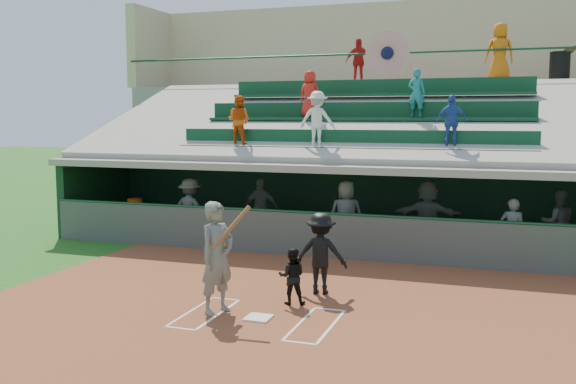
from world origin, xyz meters
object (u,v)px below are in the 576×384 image
(home_plate, at_px, (259,318))
(trash_bin, at_px, (560,67))
(batter_at_plate, at_px, (217,257))
(white_table, at_px, (136,224))
(water_cooler, at_px, (135,206))
(catcher, at_px, (292,276))

(home_plate, xyz_separation_m, trash_bin, (5.46, 12.74, 5.04))
(batter_at_plate, height_order, white_table, batter_at_plate)
(batter_at_plate, relative_size, water_cooler, 4.75)
(catcher, relative_size, trash_bin, 1.11)
(home_plate, relative_size, batter_at_plate, 0.22)
(home_plate, bearing_deg, water_cooler, 136.02)
(home_plate, bearing_deg, white_table, 135.75)
(white_table, xyz_separation_m, trash_bin, (11.65, 6.71, 4.70))
(water_cooler, bearing_deg, batter_at_plate, -47.55)
(home_plate, xyz_separation_m, catcher, (0.27, 1.01, 0.51))
(home_plate, distance_m, white_table, 8.65)
(water_cooler, bearing_deg, catcher, -37.54)
(white_table, bearing_deg, home_plate, -20.85)
(catcher, xyz_separation_m, water_cooler, (-6.46, 4.96, 0.36))
(water_cooler, distance_m, trash_bin, 14.10)
(batter_at_plate, distance_m, water_cooler, 7.96)
(home_plate, distance_m, trash_bin, 14.75)
(white_table, relative_size, water_cooler, 1.80)
(home_plate, distance_m, batter_at_plate, 1.28)
(batter_at_plate, bearing_deg, water_cooler, 132.45)
(catcher, distance_m, water_cooler, 8.15)
(white_table, bearing_deg, trash_bin, 53.36)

